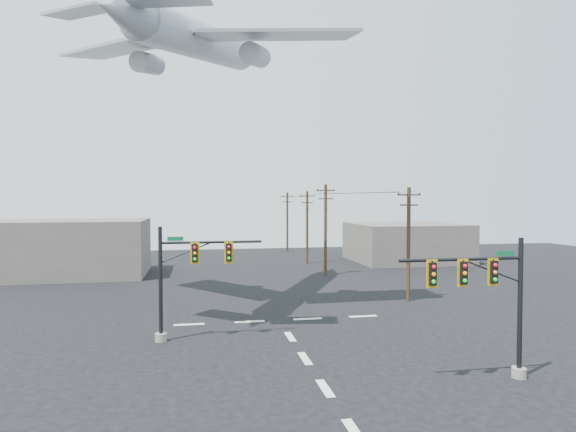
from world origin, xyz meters
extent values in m
plane|color=black|center=(0.00, 0.00, 0.00)|extent=(120.00, 120.00, 0.00)
cube|color=silver|center=(0.00, -4.00, 0.01)|extent=(0.40, 2.00, 0.01)
cube|color=silver|center=(0.00, 0.00, 0.01)|extent=(0.40, 2.00, 0.01)
cube|color=silver|center=(0.00, 4.00, 0.01)|extent=(0.40, 2.00, 0.01)
cube|color=silver|center=(0.00, 8.00, 0.01)|extent=(0.40, 2.00, 0.01)
cube|color=silver|center=(-6.00, 12.00, 0.01)|extent=(2.00, 0.40, 0.01)
cube|color=silver|center=(-2.00, 12.00, 0.01)|extent=(2.00, 0.40, 0.01)
cube|color=silver|center=(2.00, 12.00, 0.01)|extent=(2.00, 0.40, 0.01)
cube|color=silver|center=(6.00, 12.00, 0.01)|extent=(2.00, 0.40, 0.01)
cylinder|color=gray|center=(9.14, -0.44, 0.23)|extent=(0.65, 0.65, 0.46)
cylinder|color=black|center=(9.14, -0.44, 3.25)|extent=(0.22, 0.22, 6.49)
cylinder|color=black|center=(6.17, -0.44, 5.56)|extent=(5.95, 0.15, 0.15)
cylinder|color=black|center=(7.65, -0.44, 5.01)|extent=(3.17, 0.07, 0.07)
cube|color=black|center=(7.65, -0.58, 4.98)|extent=(0.32, 0.28, 1.02)
cube|color=#C5970B|center=(7.65, -0.56, 4.98)|extent=(0.51, 0.04, 1.25)
sphere|color=red|center=(7.65, -0.74, 5.30)|extent=(0.19, 0.19, 0.19)
sphere|color=orange|center=(7.65, -0.74, 4.98)|extent=(0.19, 0.19, 0.19)
sphere|color=#0BB620|center=(7.65, -0.74, 4.66)|extent=(0.19, 0.19, 0.19)
cube|color=black|center=(6.17, -0.58, 4.98)|extent=(0.32, 0.28, 1.02)
cube|color=#C5970B|center=(6.17, -0.56, 4.98)|extent=(0.51, 0.04, 1.25)
sphere|color=red|center=(6.17, -0.74, 5.30)|extent=(0.19, 0.19, 0.19)
sphere|color=orange|center=(6.17, -0.74, 4.98)|extent=(0.19, 0.19, 0.19)
sphere|color=#0BB620|center=(6.17, -0.74, 4.66)|extent=(0.19, 0.19, 0.19)
cube|color=black|center=(4.68, -0.58, 4.98)|extent=(0.32, 0.28, 1.02)
cube|color=#C5970B|center=(4.68, -0.56, 4.98)|extent=(0.51, 0.04, 1.25)
sphere|color=red|center=(4.68, -0.74, 5.30)|extent=(0.19, 0.19, 0.19)
sphere|color=orange|center=(4.68, -0.74, 4.98)|extent=(0.19, 0.19, 0.19)
sphere|color=#0BB620|center=(4.68, -0.74, 4.66)|extent=(0.19, 0.19, 0.19)
cube|color=#0C5530|center=(8.31, -0.50, 5.80)|extent=(0.88, 0.04, 0.24)
cylinder|color=gray|center=(-7.54, 8.50, 0.24)|extent=(0.67, 0.67, 0.48)
cylinder|color=black|center=(-7.54, 8.50, 3.34)|extent=(0.23, 0.23, 6.68)
cylinder|color=black|center=(-4.60, 8.50, 5.72)|extent=(5.88, 0.15, 0.15)
cylinder|color=black|center=(-6.07, 8.50, 5.15)|extent=(3.16, 0.08, 0.08)
cube|color=black|center=(-5.58, 8.36, 5.12)|extent=(0.32, 0.29, 1.05)
cube|color=#C5970B|center=(-5.58, 8.38, 5.12)|extent=(0.52, 0.04, 1.29)
sphere|color=red|center=(-5.58, 8.19, 5.46)|extent=(0.19, 0.19, 0.19)
sphere|color=orange|center=(-5.58, 8.19, 5.12)|extent=(0.19, 0.19, 0.19)
sphere|color=#0BB620|center=(-5.58, 8.19, 4.79)|extent=(0.19, 0.19, 0.19)
cube|color=black|center=(-3.62, 8.36, 5.12)|extent=(0.32, 0.29, 1.05)
cube|color=#C5970B|center=(-3.62, 8.38, 5.12)|extent=(0.52, 0.04, 1.29)
sphere|color=red|center=(-3.62, 8.19, 5.46)|extent=(0.19, 0.19, 0.19)
sphere|color=orange|center=(-3.62, 8.19, 5.12)|extent=(0.19, 0.19, 0.19)
sphere|color=#0BB620|center=(-3.62, 8.19, 4.79)|extent=(0.19, 0.19, 0.19)
cube|color=#0C5530|center=(-6.69, 8.44, 5.96)|extent=(0.91, 0.04, 0.25)
cylinder|color=#412A1C|center=(11.28, 16.10, 4.61)|extent=(0.31, 0.31, 9.22)
cube|color=#412A1C|center=(11.28, 16.10, 8.60)|extent=(1.77, 0.75, 0.12)
cube|color=#412A1C|center=(11.28, 16.10, 7.78)|extent=(1.39, 0.61, 0.12)
cylinder|color=black|center=(10.52, 16.39, 8.71)|extent=(0.10, 0.10, 0.12)
cylinder|color=black|center=(11.28, 16.10, 8.71)|extent=(0.10, 0.10, 0.12)
cylinder|color=black|center=(12.05, 15.82, 8.71)|extent=(0.10, 0.10, 0.12)
cylinder|color=#412A1C|center=(8.18, 30.14, 4.93)|extent=(0.33, 0.33, 9.86)
cube|color=#412A1C|center=(8.18, 30.14, 9.19)|extent=(1.95, 0.71, 0.13)
cube|color=#412A1C|center=(8.18, 30.14, 8.31)|extent=(1.52, 0.58, 0.13)
cylinder|color=black|center=(7.33, 30.40, 9.30)|extent=(0.11, 0.11, 0.13)
cylinder|color=black|center=(8.18, 30.14, 9.30)|extent=(0.11, 0.11, 0.13)
cylinder|color=black|center=(9.03, 29.88, 9.30)|extent=(0.11, 0.11, 0.13)
cylinder|color=#412A1C|center=(8.38, 39.82, 4.65)|extent=(0.32, 0.32, 9.29)
cube|color=#412A1C|center=(8.38, 39.82, 8.66)|extent=(1.78, 0.91, 0.13)
cube|color=#412A1C|center=(8.38, 39.82, 7.81)|extent=(1.40, 0.73, 0.13)
cylinder|color=black|center=(7.62, 40.17, 8.76)|extent=(0.11, 0.11, 0.13)
cylinder|color=black|center=(8.38, 39.82, 8.76)|extent=(0.11, 0.11, 0.13)
cylinder|color=black|center=(9.15, 39.47, 8.76)|extent=(0.11, 0.11, 0.13)
cylinder|color=#412A1C|center=(8.58, 54.68, 4.67)|extent=(0.32, 0.32, 9.34)
cube|color=#412A1C|center=(8.58, 54.68, 8.69)|extent=(1.81, 0.92, 0.13)
cube|color=#412A1C|center=(8.58, 54.68, 7.83)|extent=(1.42, 0.74, 0.13)
cylinder|color=black|center=(7.80, 55.04, 8.80)|extent=(0.11, 0.11, 0.13)
cylinder|color=black|center=(8.58, 54.68, 8.80)|extent=(0.11, 0.11, 0.13)
cylinder|color=black|center=(9.36, 54.32, 8.80)|extent=(0.11, 0.11, 0.13)
cylinder|color=black|center=(8.88, 23.12, 8.84)|extent=(3.20, 14.05, 0.03)
cylinder|color=black|center=(7.42, 34.98, 8.87)|extent=(0.27, 9.68, 0.03)
cylinder|color=black|center=(7.63, 47.25, 8.62)|extent=(0.22, 14.86, 0.03)
cylinder|color=black|center=(10.59, 23.12, 8.84)|extent=(3.07, 14.05, 0.03)
cylinder|color=black|center=(9.15, 34.98, 8.87)|extent=(0.19, 9.68, 0.03)
cylinder|color=black|center=(9.33, 47.25, 8.62)|extent=(0.24, 14.86, 0.03)
cylinder|color=#A7ACB3|center=(-5.06, 17.70, 20.36)|extent=(10.09, 17.57, 5.76)
cone|color=#A7ACB3|center=(-0.58, 27.45, 22.18)|extent=(4.39, 5.16, 3.45)
cone|color=#A7ACB3|center=(-9.53, 7.94, 18.54)|extent=(4.12, 4.99, 3.17)
cube|color=#A7ACB3|center=(-11.29, 19.26, 19.89)|extent=(10.45, 11.31, 0.88)
cube|color=#A7ACB3|center=(0.19, 14.00, 19.89)|extent=(11.51, 4.03, 0.88)
cylinder|color=#A7ACB3|center=(-9.18, 19.31, 18.88)|extent=(2.72, 3.44, 2.04)
cylinder|color=#A7ACB3|center=(-1.15, 15.63, 18.88)|extent=(2.72, 3.44, 2.04)
cube|color=#A7ACB3|center=(-11.92, 9.51, 18.97)|extent=(4.64, 4.31, 0.48)
cube|color=#A7ACB3|center=(-6.79, 7.16, 18.97)|extent=(4.68, 2.66, 0.48)
cube|color=#66605A|center=(-20.00, 35.00, 3.00)|extent=(18.00, 10.00, 6.00)
cube|color=#66605A|center=(22.00, 40.00, 2.50)|extent=(14.00, 12.00, 5.00)
camera|label=1|loc=(-5.43, -20.01, 8.25)|focal=30.00mm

